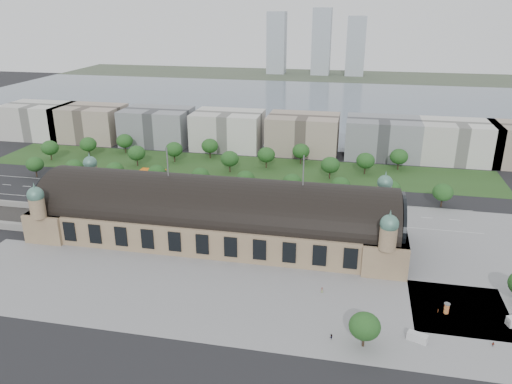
% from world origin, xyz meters
% --- Properties ---
extents(ground, '(900.00, 900.00, 0.00)m').
position_xyz_m(ground, '(0.00, 0.00, 0.00)').
color(ground, black).
rests_on(ground, ground).
extents(station, '(150.00, 48.40, 44.30)m').
position_xyz_m(station, '(0.00, 0.00, 10.28)').
color(station, '#A08663').
rests_on(station, ground).
extents(plaza_south, '(190.00, 48.00, 0.12)m').
position_xyz_m(plaza_south, '(10.00, -44.00, 0.00)').
color(plaza_south, gray).
rests_on(plaza_south, ground).
extents(plaza_east, '(56.00, 100.00, 0.12)m').
position_xyz_m(plaza_east, '(103.00, 0.00, 0.00)').
color(plaza_east, gray).
rests_on(plaza_east, ground).
extents(road_slab, '(260.00, 26.00, 0.10)m').
position_xyz_m(road_slab, '(-20.00, 38.00, 0.00)').
color(road_slab, black).
rests_on(road_slab, ground).
extents(grass_belt, '(300.00, 45.00, 0.10)m').
position_xyz_m(grass_belt, '(-15.00, 93.00, 0.00)').
color(grass_belt, '#2A4A1D').
rests_on(grass_belt, ground).
extents(petrol_station, '(14.00, 13.00, 5.05)m').
position_xyz_m(petrol_station, '(-53.91, 65.28, 2.95)').
color(petrol_station, orange).
rests_on(petrol_station, ground).
extents(lake, '(700.00, 320.00, 0.08)m').
position_xyz_m(lake, '(0.00, 298.00, 0.00)').
color(lake, slate).
rests_on(lake, ground).
extents(far_shore, '(700.00, 120.00, 0.14)m').
position_xyz_m(far_shore, '(0.00, 498.00, 0.00)').
color(far_shore, '#44513D').
rests_on(far_shore, ground).
extents(far_tower_left, '(24.00, 24.00, 80.00)m').
position_xyz_m(far_tower_left, '(-60.00, 508.00, 40.00)').
color(far_tower_left, '#9EA8B2').
rests_on(far_tower_left, ground).
extents(far_tower_mid, '(24.00, 24.00, 85.00)m').
position_xyz_m(far_tower_mid, '(0.00, 508.00, 42.50)').
color(far_tower_mid, '#9EA8B2').
rests_on(far_tower_mid, ground).
extents(far_tower_right, '(24.00, 24.00, 75.00)m').
position_xyz_m(far_tower_right, '(45.00, 508.00, 37.50)').
color(far_tower_right, '#9EA8B2').
rests_on(far_tower_right, ground).
extents(office_0, '(45.00, 32.00, 24.00)m').
position_xyz_m(office_0, '(-170.00, 133.00, 12.00)').
color(office_0, silver).
rests_on(office_0, ground).
extents(office_1, '(45.00, 32.00, 24.00)m').
position_xyz_m(office_1, '(-130.00, 133.00, 12.00)').
color(office_1, tan).
rests_on(office_1, ground).
extents(office_2, '(45.00, 32.00, 24.00)m').
position_xyz_m(office_2, '(-80.00, 133.00, 12.00)').
color(office_2, gray).
rests_on(office_2, ground).
extents(office_3, '(45.00, 32.00, 24.00)m').
position_xyz_m(office_3, '(-30.00, 133.00, 12.00)').
color(office_3, silver).
rests_on(office_3, ground).
extents(office_4, '(45.00, 32.00, 24.00)m').
position_xyz_m(office_4, '(20.00, 133.00, 12.00)').
color(office_4, tan).
rests_on(office_4, ground).
extents(office_5, '(45.00, 32.00, 24.00)m').
position_xyz_m(office_5, '(70.00, 133.00, 12.00)').
color(office_5, gray).
rests_on(office_5, ground).
extents(office_6, '(45.00, 32.00, 24.00)m').
position_xyz_m(office_6, '(115.00, 133.00, 12.00)').
color(office_6, silver).
rests_on(office_6, ground).
extents(tree_row_0, '(9.60, 9.60, 11.52)m').
position_xyz_m(tree_row_0, '(-120.00, 53.00, 7.43)').
color(tree_row_0, '#2D2116').
rests_on(tree_row_0, ground).
extents(tree_row_1, '(9.60, 9.60, 11.52)m').
position_xyz_m(tree_row_1, '(-96.00, 53.00, 7.43)').
color(tree_row_1, '#2D2116').
rests_on(tree_row_1, ground).
extents(tree_row_2, '(9.60, 9.60, 11.52)m').
position_xyz_m(tree_row_2, '(-72.00, 53.00, 7.43)').
color(tree_row_2, '#2D2116').
rests_on(tree_row_2, ground).
extents(tree_row_3, '(9.60, 9.60, 11.52)m').
position_xyz_m(tree_row_3, '(-48.00, 53.00, 7.43)').
color(tree_row_3, '#2D2116').
rests_on(tree_row_3, ground).
extents(tree_row_4, '(9.60, 9.60, 11.52)m').
position_xyz_m(tree_row_4, '(-24.00, 53.00, 7.43)').
color(tree_row_4, '#2D2116').
rests_on(tree_row_4, ground).
extents(tree_row_5, '(9.60, 9.60, 11.52)m').
position_xyz_m(tree_row_5, '(0.00, 53.00, 7.43)').
color(tree_row_5, '#2D2116').
rests_on(tree_row_5, ground).
extents(tree_row_6, '(9.60, 9.60, 11.52)m').
position_xyz_m(tree_row_6, '(24.00, 53.00, 7.43)').
color(tree_row_6, '#2D2116').
rests_on(tree_row_6, ground).
extents(tree_row_7, '(9.60, 9.60, 11.52)m').
position_xyz_m(tree_row_7, '(48.00, 53.00, 7.43)').
color(tree_row_7, '#2D2116').
rests_on(tree_row_7, ground).
extents(tree_row_8, '(9.60, 9.60, 11.52)m').
position_xyz_m(tree_row_8, '(72.00, 53.00, 7.43)').
color(tree_row_8, '#2D2116').
rests_on(tree_row_8, ground).
extents(tree_row_9, '(9.60, 9.60, 11.52)m').
position_xyz_m(tree_row_9, '(96.00, 53.00, 7.43)').
color(tree_row_9, '#2D2116').
rests_on(tree_row_9, ground).
extents(tree_belt_0, '(10.40, 10.40, 12.48)m').
position_xyz_m(tree_belt_0, '(-130.00, 83.00, 8.05)').
color(tree_belt_0, '#2D2116').
rests_on(tree_belt_0, ground).
extents(tree_belt_1, '(10.40, 10.40, 12.48)m').
position_xyz_m(tree_belt_1, '(-111.00, 95.00, 8.05)').
color(tree_belt_1, '#2D2116').
rests_on(tree_belt_1, ground).
extents(tree_belt_2, '(10.40, 10.40, 12.48)m').
position_xyz_m(tree_belt_2, '(-92.00, 107.00, 8.05)').
color(tree_belt_2, '#2D2116').
rests_on(tree_belt_2, ground).
extents(tree_belt_3, '(10.40, 10.40, 12.48)m').
position_xyz_m(tree_belt_3, '(-73.00, 83.00, 8.05)').
color(tree_belt_3, '#2D2116').
rests_on(tree_belt_3, ground).
extents(tree_belt_4, '(10.40, 10.40, 12.48)m').
position_xyz_m(tree_belt_4, '(-54.00, 95.00, 8.05)').
color(tree_belt_4, '#2D2116').
rests_on(tree_belt_4, ground).
extents(tree_belt_5, '(10.40, 10.40, 12.48)m').
position_xyz_m(tree_belt_5, '(-35.00, 107.00, 8.05)').
color(tree_belt_5, '#2D2116').
rests_on(tree_belt_5, ground).
extents(tree_belt_6, '(10.40, 10.40, 12.48)m').
position_xyz_m(tree_belt_6, '(-16.00, 83.00, 8.05)').
color(tree_belt_6, '#2D2116').
rests_on(tree_belt_6, ground).
extents(tree_belt_7, '(10.40, 10.40, 12.48)m').
position_xyz_m(tree_belt_7, '(3.00, 95.00, 8.05)').
color(tree_belt_7, '#2D2116').
rests_on(tree_belt_7, ground).
extents(tree_belt_8, '(10.40, 10.40, 12.48)m').
position_xyz_m(tree_belt_8, '(22.00, 107.00, 8.05)').
color(tree_belt_8, '#2D2116').
rests_on(tree_belt_8, ground).
extents(tree_belt_9, '(10.40, 10.40, 12.48)m').
position_xyz_m(tree_belt_9, '(41.00, 83.00, 8.05)').
color(tree_belt_9, '#2D2116').
rests_on(tree_belt_9, ground).
extents(tree_belt_10, '(10.40, 10.40, 12.48)m').
position_xyz_m(tree_belt_10, '(60.00, 95.00, 8.05)').
color(tree_belt_10, '#2D2116').
rests_on(tree_belt_10, ground).
extents(tree_belt_11, '(10.40, 10.40, 12.48)m').
position_xyz_m(tree_belt_11, '(79.00, 107.00, 8.05)').
color(tree_belt_11, '#2D2116').
rests_on(tree_belt_11, ground).
extents(tree_plaza_s, '(9.00, 9.00, 10.64)m').
position_xyz_m(tree_plaza_s, '(60.00, -60.00, 6.80)').
color(tree_plaza_s, '#2D2116').
rests_on(tree_plaza_s, ground).
extents(traffic_car_1, '(4.74, 2.14, 1.51)m').
position_xyz_m(traffic_car_1, '(-90.78, 40.54, 0.75)').
color(traffic_car_1, gray).
rests_on(traffic_car_1, ground).
extents(traffic_car_3, '(5.82, 2.63, 1.65)m').
position_xyz_m(traffic_car_3, '(-26.88, 48.95, 0.83)').
color(traffic_car_3, maroon).
rests_on(traffic_car_3, ground).
extents(traffic_car_4, '(4.20, 2.11, 1.37)m').
position_xyz_m(traffic_car_4, '(22.50, 37.95, 0.69)').
color(traffic_car_4, '#191F48').
rests_on(traffic_car_4, ground).
extents(traffic_car_5, '(4.21, 1.93, 1.34)m').
position_xyz_m(traffic_car_5, '(38.85, 40.07, 0.67)').
color(traffic_car_5, '#53565A').
rests_on(traffic_car_5, ground).
extents(traffic_car_6, '(5.25, 2.83, 1.40)m').
position_xyz_m(traffic_car_6, '(73.66, 35.45, 0.70)').
color(traffic_car_6, white).
rests_on(traffic_car_6, ground).
extents(parked_car_0, '(4.12, 3.14, 1.30)m').
position_xyz_m(parked_car_0, '(-80.00, 25.00, 0.65)').
color(parked_car_0, black).
rests_on(parked_car_0, ground).
extents(parked_car_1, '(5.94, 4.93, 1.51)m').
position_xyz_m(parked_car_1, '(-77.64, 21.00, 0.75)').
color(parked_car_1, maroon).
rests_on(parked_car_1, ground).
extents(parked_car_2, '(5.48, 4.51, 1.49)m').
position_xyz_m(parked_car_2, '(-52.69, 25.00, 0.75)').
color(parked_car_2, '#1D1845').
rests_on(parked_car_2, ground).
extents(parked_car_3, '(4.73, 3.86, 1.52)m').
position_xyz_m(parked_car_3, '(-54.78, 25.00, 0.76)').
color(parked_car_3, '#515458').
rests_on(parked_car_3, ground).
extents(parked_car_4, '(5.06, 4.31, 1.64)m').
position_xyz_m(parked_car_4, '(-34.28, 25.00, 0.82)').
color(parked_car_4, white).
rests_on(parked_car_4, ground).
extents(parked_car_5, '(6.37, 4.53, 1.61)m').
position_xyz_m(parked_car_5, '(-18.84, 21.00, 0.81)').
color(parked_car_5, gray).
rests_on(parked_car_5, ground).
extents(parked_car_6, '(5.82, 4.42, 1.57)m').
position_xyz_m(parked_car_6, '(-36.96, 21.00, 0.79)').
color(parked_car_6, black).
rests_on(parked_car_6, ground).
extents(bus_west, '(11.35, 3.38, 3.12)m').
position_xyz_m(bus_west, '(-0.89, 27.00, 1.56)').
color(bus_west, red).
rests_on(bus_west, ground).
extents(bus_mid, '(13.18, 4.36, 3.60)m').
position_xyz_m(bus_mid, '(2.02, 27.00, 1.80)').
color(bus_mid, silver).
rests_on(bus_mid, ground).
extents(bus_east, '(12.96, 3.74, 3.57)m').
position_xyz_m(bus_east, '(16.12, 27.00, 1.78)').
color(bus_east, beige).
rests_on(bus_east, ground).
extents(van_south, '(6.18, 4.25, 2.49)m').
position_xyz_m(van_south, '(75.05, -54.33, 1.19)').
color(van_south, '#BDBDBF').
rests_on(van_south, ground).
extents(advertising_column, '(1.91, 1.91, 3.63)m').
position_xyz_m(advertising_column, '(85.54, -38.31, 1.88)').
color(advertising_column, '#DC3E37').
rests_on(advertising_column, ground).
extents(pedestrian_0, '(0.94, 0.55, 1.90)m').
position_xyz_m(pedestrian_0, '(46.27, -34.20, 0.95)').
color(pedestrian_0, gray).
rests_on(pedestrian_0, ground).
extents(pedestrian_1, '(0.63, 0.68, 1.55)m').
position_xyz_m(pedestrian_1, '(83.05, -38.70, 0.78)').
color(pedestrian_1, gray).
rests_on(pedestrian_1, ground).
extents(pedestrian_3, '(1.04, 0.75, 1.61)m').
position_xyz_m(pedestrian_3, '(96.22, -52.75, 0.81)').
color(pedestrian_3, gray).
rests_on(pedestrian_3, ground).
extents(pedestrian_4, '(1.22, 1.05, 1.76)m').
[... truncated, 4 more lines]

